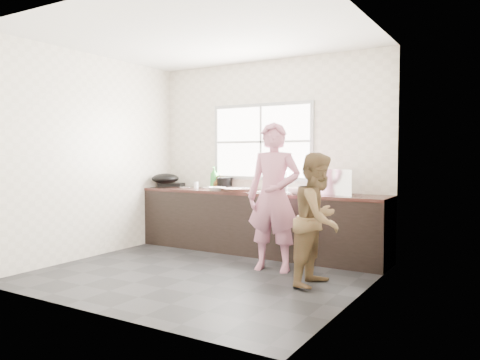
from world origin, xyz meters
The scene contains 30 objects.
floor centered at (0.00, 0.00, -0.01)m, with size 3.60×3.20×0.01m, color #252527.
ceiling centered at (0.00, 0.00, 2.71)m, with size 3.60×3.20×0.01m, color silver.
wall_back centered at (0.00, 1.60, 1.35)m, with size 3.60×0.01×2.70m, color silver.
wall_left centered at (-1.80, 0.00, 1.35)m, with size 0.01×3.20×2.70m, color beige.
wall_right centered at (1.80, 0.00, 1.35)m, with size 0.01×3.20×2.70m, color beige.
wall_front centered at (0.00, -1.60, 1.35)m, with size 3.60×0.01×2.70m, color silver.
cabinet centered at (0.00, 1.29, 0.41)m, with size 3.60×0.62×0.82m, color black.
countertop centered at (0.00, 1.29, 0.84)m, with size 3.60×0.64×0.04m, color #331914.
sink centered at (0.35, 1.29, 0.86)m, with size 0.55×0.45×0.02m, color silver.
faucet centered at (0.35, 1.49, 1.01)m, with size 0.02×0.02×0.30m, color silver.
window_frame centered at (-0.10, 1.59, 1.55)m, with size 1.60×0.05×1.10m, color #9EA0A5.
window_glazing centered at (-0.10, 1.57, 1.55)m, with size 1.50×0.01×1.00m, color white.
woman centered at (0.63, 0.54, 0.82)m, with size 0.60×0.39×1.63m, color #C97994.
person_side centered at (1.31, 0.23, 0.69)m, with size 0.68×0.53×1.39m, color brown.
cutting_board centered at (-0.25, 1.14, 0.88)m, with size 0.43×0.43×0.04m, color black.
cleaver centered at (-0.21, 1.23, 0.90)m, with size 0.22×0.11×0.01m, color #AEB0B5.
bowl_mince centered at (-0.54, 1.08, 0.89)m, with size 0.22×0.22×0.05m, color white.
bowl_crabs centered at (0.65, 1.17, 0.89)m, with size 0.20×0.20×0.06m, color silver.
bowl_held centered at (0.30, 1.11, 0.89)m, with size 0.20×0.20×0.06m, color white.
black_pot centered at (-0.70, 1.52, 0.94)m, with size 0.23×0.23×0.16m, color black.
plate_food centered at (-0.91, 1.45, 0.87)m, with size 0.20×0.20×0.02m, color white.
bottle_green centered at (-0.89, 1.52, 1.02)m, with size 0.13×0.13×0.32m, color #2E8D35.
bottle_brown_tall centered at (-0.77, 1.52, 0.96)m, with size 0.09×0.09×0.19m, color #4C2513.
bottle_brown_short centered at (-0.83, 1.52, 0.94)m, with size 0.13×0.13×0.16m, color #462E11.
glass_jar centered at (-1.05, 1.28, 0.91)m, with size 0.07×0.07×0.10m, color white.
burner centered at (-1.65, 1.47, 0.89)m, with size 0.37×0.37×0.06m, color black.
wok centered at (-1.58, 1.21, 1.00)m, with size 0.41×0.41×0.16m, color black.
dish_rack centered at (1.19, 1.25, 1.02)m, with size 0.44×0.31×0.33m, color white.
pot_lid_left centered at (-1.36, 1.43, 0.87)m, with size 0.24×0.24×0.01m, color silver.
pot_lid_right centered at (-1.00, 1.52, 0.87)m, with size 0.24×0.24×0.01m, color silver.
Camera 1 is at (3.12, -4.34, 1.37)m, focal length 35.00 mm.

